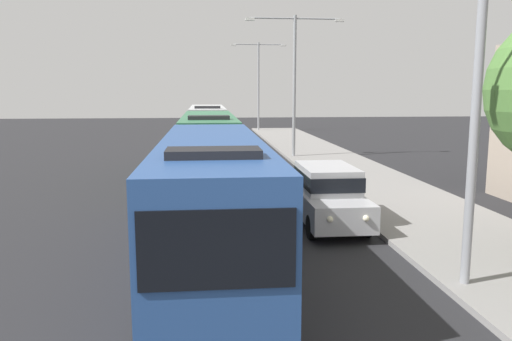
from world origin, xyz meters
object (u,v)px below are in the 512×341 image
at_px(bus_middle, 208,125).
at_px(streetlamp_near, 480,46).
at_px(bus_lead, 212,192).
at_px(bus_second_in_line, 209,143).
at_px(streetlamp_far, 258,78).
at_px(white_suv, 327,193).
at_px(streetlamp_mid, 294,71).

relative_size(bus_middle, streetlamp_near, 1.44).
relative_size(bus_lead, bus_second_in_line, 0.98).
xyz_separation_m(streetlamp_near, streetlamp_far, (-0.00, 43.48, 0.43)).
bearing_deg(bus_middle, streetlamp_far, 69.99).
height_order(white_suv, streetlamp_far, streetlamp_far).
relative_size(streetlamp_mid, streetlamp_far, 0.96).
distance_m(bus_second_in_line, streetlamp_far, 29.00).
height_order(bus_second_in_line, bus_middle, same).
bearing_deg(streetlamp_mid, streetlamp_near, -90.00).
bearing_deg(white_suv, streetlamp_near, -73.13).
height_order(bus_middle, streetlamp_far, streetlamp_far).
distance_m(streetlamp_near, streetlamp_mid, 21.74).
height_order(streetlamp_near, streetlamp_mid, streetlamp_mid).
distance_m(streetlamp_mid, streetlamp_far, 21.74).
distance_m(bus_second_in_line, bus_middle, 13.40).
distance_m(bus_second_in_line, streetlamp_near, 16.55).
distance_m(white_suv, streetlamp_far, 38.18).
distance_m(bus_lead, bus_middle, 25.87).
xyz_separation_m(bus_lead, bus_second_in_line, (0.00, 12.47, 0.00)).
bearing_deg(bus_middle, bus_lead, -90.00).
bearing_deg(bus_lead, bus_middle, 90.00).
xyz_separation_m(bus_lead, streetlamp_mid, (5.40, 18.95, 3.75)).
xyz_separation_m(bus_middle, streetlamp_far, (5.40, 14.82, 3.89)).
bearing_deg(bus_lead, bus_second_in_line, 90.00).
relative_size(bus_lead, streetlamp_near, 1.42).
bearing_deg(bus_lead, streetlamp_mid, 74.10).
xyz_separation_m(bus_second_in_line, white_suv, (3.70, -9.65, -0.66)).
bearing_deg(streetlamp_near, bus_middle, 100.67).
distance_m(bus_middle, streetlamp_near, 29.37).
bearing_deg(white_suv, bus_second_in_line, 110.97).
relative_size(bus_lead, streetlamp_mid, 1.33).
bearing_deg(streetlamp_mid, bus_middle, 127.97).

